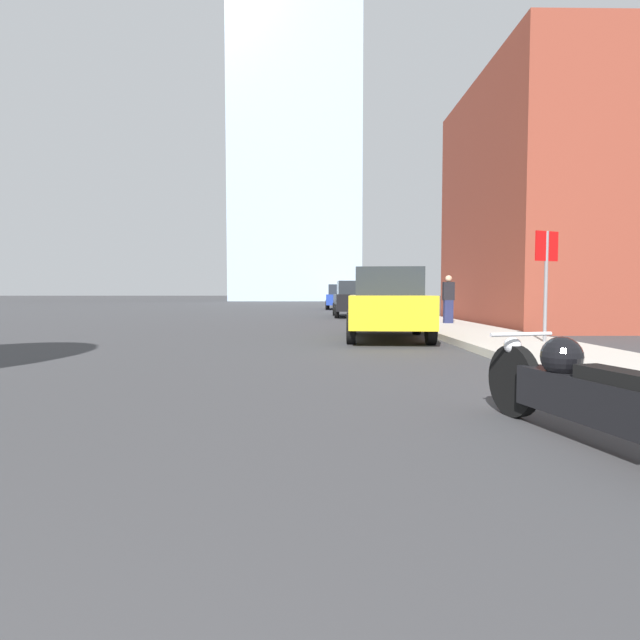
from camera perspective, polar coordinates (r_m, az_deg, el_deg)
sidewalk at (r=39.56m, az=5.30°, el=1.57°), size 2.32×240.00×0.15m
brick_storefront at (r=20.59m, az=30.67°, el=11.31°), size 9.92×8.60×8.45m
distant_tower at (r=81.01m, az=-2.72°, el=22.38°), size 18.20×18.20×55.73m
motorcycle at (r=4.31m, az=27.77°, el=-7.18°), size 0.81×2.38×0.80m
parked_car_yellow at (r=12.48m, az=7.70°, el=1.89°), size 2.26×4.53×1.74m
parked_car_black at (r=23.80m, az=3.93°, el=2.41°), size 1.99×4.21×1.70m
parked_car_blue at (r=34.79m, az=2.23°, el=2.64°), size 2.03×4.33×1.72m
stop_sign at (r=11.13m, az=24.44°, el=5.58°), size 0.57×0.26×2.24m
pedestrian at (r=16.90m, az=14.46°, el=2.35°), size 0.36×0.22×1.57m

